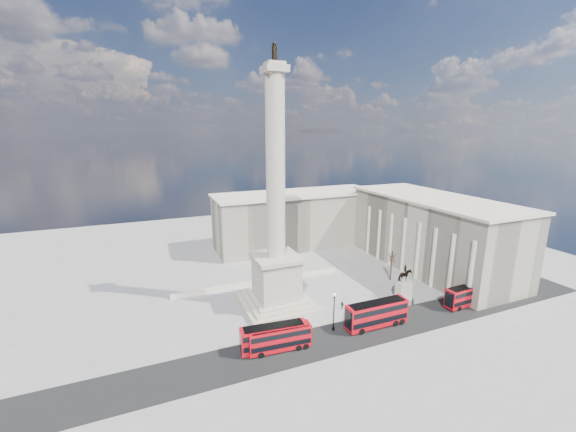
# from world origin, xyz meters

# --- Properties ---
(ground) EXTENTS (180.00, 180.00, 0.00)m
(ground) POSITION_xyz_m (0.00, 0.00, 0.00)
(ground) COLOR gray
(ground) RESTS_ON ground
(asphalt_road) EXTENTS (120.00, 9.00, 0.01)m
(asphalt_road) POSITION_xyz_m (5.00, -10.00, 0.00)
(asphalt_road) COLOR black
(asphalt_road) RESTS_ON ground
(nelsons_column) EXTENTS (14.00, 14.00, 49.85)m
(nelsons_column) POSITION_xyz_m (0.00, 5.00, 12.92)
(nelsons_column) COLOR #B5AD97
(nelsons_column) RESTS_ON ground
(balustrade_wall) EXTENTS (40.00, 0.60, 1.10)m
(balustrade_wall) POSITION_xyz_m (0.00, 16.00, 0.55)
(balustrade_wall) COLOR beige
(balustrade_wall) RESTS_ON ground
(building_east) EXTENTS (19.00, 46.00, 18.60)m
(building_east) POSITION_xyz_m (45.00, 10.00, 9.32)
(building_east) COLOR #BDB69B
(building_east) RESTS_ON ground
(building_northeast) EXTENTS (51.00, 17.00, 16.60)m
(building_northeast) POSITION_xyz_m (20.00, 40.00, 8.32)
(building_northeast) COLOR #BDB69B
(building_northeast) RESTS_ON ground
(red_bus_a) EXTENTS (11.04, 3.51, 4.40)m
(red_bus_a) POSITION_xyz_m (-5.66, -9.01, 2.31)
(red_bus_a) COLOR #BD0913
(red_bus_a) RESTS_ON ground
(red_bus_b) EXTENTS (10.47, 3.16, 4.19)m
(red_bus_b) POSITION_xyz_m (-4.81, -9.48, 2.20)
(red_bus_b) COLOR #BD0913
(red_bus_b) RESTS_ON ground
(red_bus_c) EXTENTS (11.96, 2.89, 4.84)m
(red_bus_c) POSITION_xyz_m (14.09, -9.48, 2.54)
(red_bus_c) COLOR #BD0913
(red_bus_c) RESTS_ON ground
(red_bus_d) EXTENTS (10.62, 2.94, 4.27)m
(red_bus_d) POSITION_xyz_m (36.21, -9.79, 2.24)
(red_bus_d) COLOR #BD0913
(red_bus_d) RESTS_ON ground
(victorian_lamp) EXTENTS (0.62, 0.62, 7.22)m
(victorian_lamp) POSITION_xyz_m (6.20, -7.57, 4.25)
(victorian_lamp) COLOR black
(victorian_lamp) RESTS_ON ground
(equestrian_statue) EXTENTS (3.66, 2.75, 7.72)m
(equestrian_statue) POSITION_xyz_m (25.98, -2.55, 2.65)
(equestrian_statue) COLOR beige
(equestrian_statue) RESTS_ON ground
(bare_tree_near) EXTENTS (1.89, 1.89, 8.27)m
(bare_tree_near) POSITION_xyz_m (38.84, -4.09, 6.52)
(bare_tree_near) COLOR #332319
(bare_tree_near) RESTS_ON ground
(bare_tree_mid) EXTENTS (2.01, 2.01, 7.63)m
(bare_tree_mid) POSITION_xyz_m (29.75, 6.45, 6.01)
(bare_tree_mid) COLOR #332319
(bare_tree_mid) RESTS_ON ground
(bare_tree_far) EXTENTS (1.58, 1.58, 6.46)m
(bare_tree_far) POSITION_xyz_m (40.87, 7.54, 5.09)
(bare_tree_far) COLOR #332319
(bare_tree_far) RESTS_ON ground
(pedestrian_walking) EXTENTS (0.78, 0.59, 1.93)m
(pedestrian_walking) POSITION_xyz_m (12.06, -6.50, 0.96)
(pedestrian_walking) COLOR black
(pedestrian_walking) RESTS_ON ground
(pedestrian_standing) EXTENTS (0.99, 0.93, 1.63)m
(pedestrian_standing) POSITION_xyz_m (25.83, -5.58, 0.81)
(pedestrian_standing) COLOR black
(pedestrian_standing) RESTS_ON ground
(pedestrian_crossing) EXTENTS (0.88, 1.02, 1.64)m
(pedestrian_crossing) POSITION_xyz_m (11.73, -1.37, 0.82)
(pedestrian_crossing) COLOR black
(pedestrian_crossing) RESTS_ON ground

